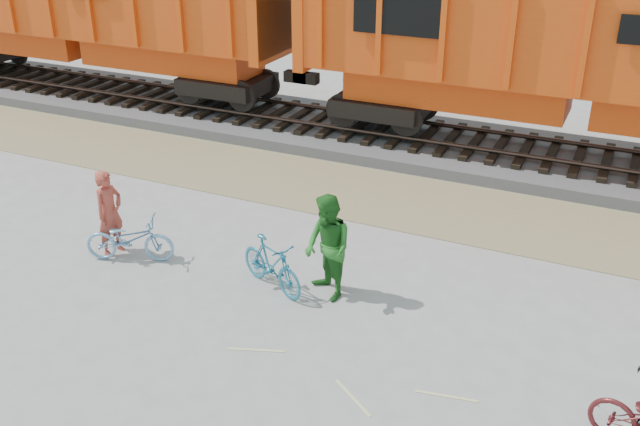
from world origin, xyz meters
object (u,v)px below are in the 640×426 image
Objects in this scene: bicycle_blue at (130,239)px; person_man at (328,248)px; person_solo at (109,213)px; hopper_car_center at (590,51)px; bicycle_teal at (272,264)px; hopper_car_left at (86,5)px.

person_man is at bearing -105.43° from bicycle_blue.
person_man is (4.45, 0.33, 0.09)m from person_solo.
hopper_car_center is 8.70m from person_man.
hopper_car_center is 11.19m from bicycle_blue.
person_solo is 0.90× the size of person_man.
person_solo is at bearing 57.06° from bicycle_blue.
person_man reaches higher than bicycle_teal.
hopper_car_left is 11.76m from bicycle_blue.
hopper_car_left is 8.25× the size of bicycle_blue.
person_solo is at bearing -47.77° from hopper_car_left.
person_solo reaches higher than bicycle_blue.
bicycle_blue is at bearing -46.26° from hopper_car_left.
bicycle_blue is at bearing -137.08° from person_man.
hopper_car_left is at bearing 22.11° from bicycle_blue.
hopper_car_left is at bearing -176.77° from person_man.
bicycle_teal is at bearing -131.97° from person_man.
bicycle_teal is at bearing -83.35° from person_solo.
bicycle_blue is 2.96m from bicycle_teal.
bicycle_teal is at bearing -36.53° from hopper_car_left.
hopper_car_left reaches higher than bicycle_blue.
hopper_car_left is 7.37× the size of person_man.
hopper_car_center is at bearing 105.12° from person_man.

